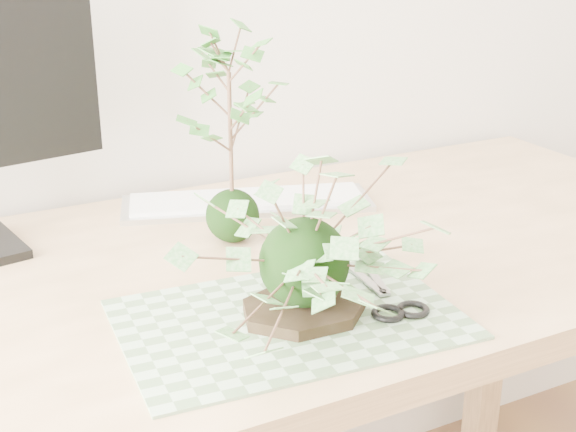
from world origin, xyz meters
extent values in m
cube|color=tan|center=(-0.02, 1.23, 0.72)|extent=(1.60, 0.70, 0.04)
cube|color=tan|center=(0.72, 1.52, 0.35)|extent=(0.06, 0.06, 0.70)
cube|color=#54734B|center=(-0.04, 1.05, 0.74)|extent=(0.43, 0.30, 0.00)
cylinder|color=black|center=(-0.02, 1.05, 0.75)|extent=(0.17, 0.17, 0.01)
sphere|color=black|center=(-0.02, 1.05, 0.81)|extent=(0.11, 0.11, 0.11)
sphere|color=black|center=(0.00, 1.32, 0.78)|extent=(0.08, 0.08, 0.08)
cylinder|color=#523727|center=(0.00, 1.32, 0.90)|extent=(0.01, 0.01, 0.20)
cube|color=#BABABA|center=(0.08, 1.44, 0.74)|extent=(0.43, 0.25, 0.01)
cube|color=white|center=(0.08, 1.44, 0.75)|extent=(0.40, 0.22, 0.01)
cube|color=gray|center=(0.08, 1.10, 0.75)|extent=(0.02, 0.10, 0.00)
cube|color=gray|center=(0.10, 1.10, 0.75)|extent=(0.04, 0.10, 0.00)
torus|color=black|center=(0.07, 1.00, 0.75)|extent=(0.05, 0.05, 0.01)
torus|color=black|center=(0.11, 1.00, 0.75)|extent=(0.05, 0.05, 0.01)
camera|label=1|loc=(-0.44, 0.28, 1.21)|focal=50.00mm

